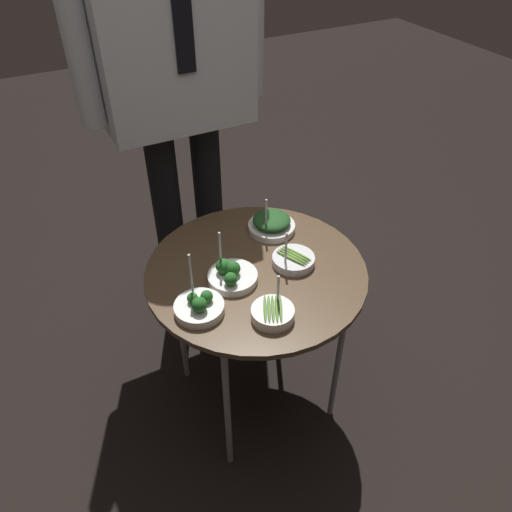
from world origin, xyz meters
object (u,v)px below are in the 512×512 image
bowl_asparagus_back_right (273,313)px  bowl_broccoli_far_rim (199,306)px  serving_cart (256,279)px  bowl_asparagus_back_left (293,260)px  bowl_spinach_near_rim (272,224)px  bowl_broccoli_mid_left (231,275)px  waiter_figure (172,50)px

bowl_asparagus_back_right → bowl_broccoli_far_rim: (-0.17, 0.11, 0.00)m
serving_cart → bowl_asparagus_back_left: size_ratio=5.03×
bowl_spinach_near_rim → bowl_asparagus_back_right: bearing=-118.2°
bowl_asparagus_back_right → bowl_broccoli_mid_left: 0.19m
bowl_broccoli_far_rim → waiter_figure: waiter_figure is taller
bowl_asparagus_back_left → waiter_figure: waiter_figure is taller
bowl_asparagus_back_left → bowl_broccoli_far_rim: bowl_broccoli_far_rim is taller
bowl_asparagus_back_right → waiter_figure: (0.04, 0.76, 0.47)m
bowl_broccoli_mid_left → bowl_asparagus_back_left: bowl_broccoli_mid_left is taller
serving_cart → bowl_spinach_near_rim: (0.14, 0.15, 0.07)m
bowl_broccoli_far_rim → bowl_spinach_near_rim: 0.43m
bowl_broccoli_far_rim → bowl_spinach_near_rim: bearing=34.2°
serving_cart → bowl_spinach_near_rim: size_ratio=4.32×
bowl_asparagus_back_left → bowl_spinach_near_rim: bearing=82.5°
bowl_asparagus_back_right → bowl_broccoli_far_rim: bearing=146.4°
bowl_broccoli_far_rim → bowl_spinach_near_rim: (0.36, 0.24, 0.00)m
serving_cart → bowl_broccoli_far_rim: bearing=-157.9°
bowl_asparagus_back_left → bowl_broccoli_far_rim: size_ratio=0.77×
serving_cart → bowl_spinach_near_rim: bearing=48.2°
bowl_asparagus_back_right → bowl_broccoli_far_rim: size_ratio=0.72×
bowl_broccoli_far_rim → bowl_asparagus_back_right: bearing=-33.6°
bowl_spinach_near_rim → waiter_figure: waiter_figure is taller
serving_cart → bowl_asparagus_back_right: bearing=-104.7°
bowl_asparagus_back_left → bowl_spinach_near_rim: size_ratio=0.86×
bowl_asparagus_back_left → bowl_broccoli_mid_left: bearing=175.7°
bowl_broccoli_far_rim → waiter_figure: bearing=72.0°
serving_cart → bowl_broccoli_mid_left: (-0.09, -0.01, 0.07)m
bowl_broccoli_mid_left → waiter_figure: (0.08, 0.58, 0.47)m
bowl_broccoli_mid_left → serving_cart: bearing=9.3°
bowl_asparagus_back_right → bowl_asparagus_back_left: bearing=45.9°
bowl_asparagus_back_right → bowl_broccoli_far_rim: bowl_broccoli_far_rim is taller
serving_cart → bowl_asparagus_back_right: 0.22m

